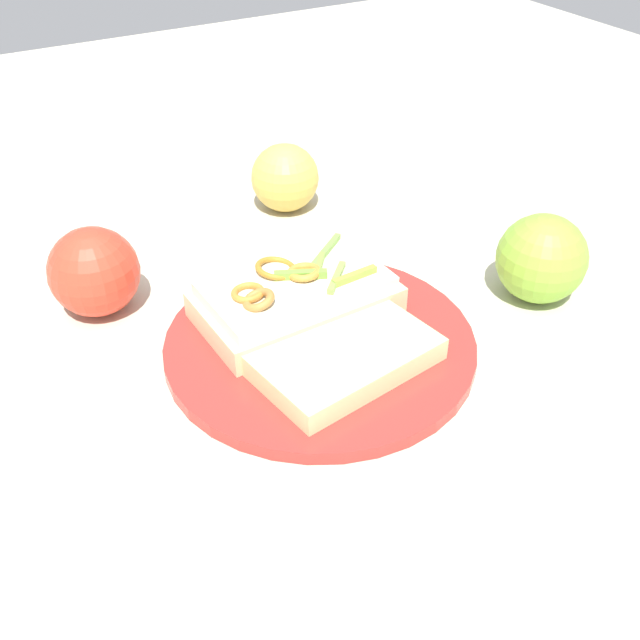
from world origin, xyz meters
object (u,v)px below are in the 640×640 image
plate (320,344)px  apple_2 (541,259)px  bread_slice_side (348,357)px  sandwich (294,297)px  apple_0 (285,178)px  apple_1 (94,272)px

plate → apple_2: 0.22m
plate → bread_slice_side: bearing=92.4°
sandwich → apple_2: apple_2 is taller
apple_0 → apple_2: size_ratio=0.91×
sandwich → apple_0: (-0.10, -0.20, 0.01)m
sandwich → apple_2: (-0.22, 0.07, 0.01)m
bread_slice_side → apple_1: size_ratio=1.76×
plate → sandwich: (0.00, -0.04, 0.02)m
apple_2 → apple_1: bearing=-26.8°
apple_0 → apple_1: apple_1 is taller
sandwich → apple_1: (0.15, -0.11, 0.01)m
apple_1 → apple_2: apple_2 is taller
bread_slice_side → apple_1: bearing=118.5°
sandwich → apple_1: apple_1 is taller
sandwich → plate: bearing=-89.6°
apple_0 → apple_1: size_ratio=0.92×
apple_0 → apple_2: apple_2 is taller
apple_0 → apple_2: (-0.12, 0.27, 0.00)m
bread_slice_side → apple_1: apple_1 is taller
bread_slice_side → sandwich: bearing=83.9°
plate → apple_1: (0.15, -0.15, 0.04)m
apple_1 → apple_2: size_ratio=0.98×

